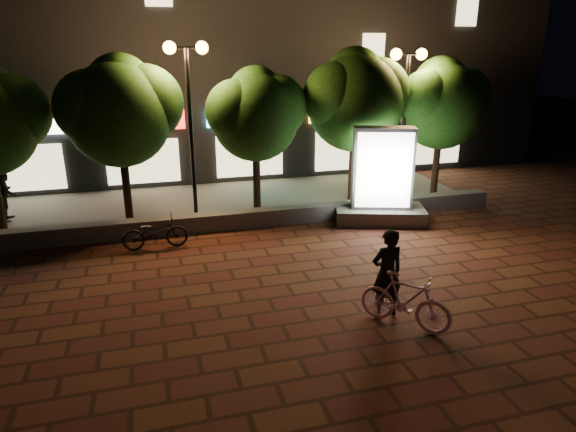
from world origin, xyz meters
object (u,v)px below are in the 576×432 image
object	(u,v)px
tree_left	(120,108)
tree_mid	(256,111)
scooter_parked	(155,232)
tree_right	(356,97)
scooter_pink	(405,301)
street_lamp_left	(188,86)
pedestrian	(6,193)
street_lamp_right	(407,86)
rider	(387,273)
ad_kiosk	(382,184)
tree_far_right	(443,100)

from	to	relation	value
tree_left	tree_mid	distance (m)	4.00
scooter_parked	tree_right	bearing A→B (deg)	-70.09
scooter_pink	street_lamp_left	bearing A→B (deg)	70.03
tree_right	pedestrian	bearing A→B (deg)	175.16
tree_left	pedestrian	bearing A→B (deg)	165.52
tree_mid	street_lamp_right	size ratio (longest dim) A/B	0.90
street_lamp_left	rider	bearing A→B (deg)	-66.71
ad_kiosk	scooter_pink	bearing A→B (deg)	-111.35
scooter_pink	scooter_parked	world-z (taller)	scooter_pink
tree_far_right	pedestrian	bearing A→B (deg)	176.25
scooter_pink	scooter_parked	distance (m)	6.95
street_lamp_left	rider	size ratio (longest dim) A/B	2.84
scooter_parked	pedestrian	bearing A→B (deg)	50.88
scooter_pink	scooter_parked	xyz separation A→B (m)	(-4.47, 5.32, -0.09)
tree_left	tree_mid	world-z (taller)	tree_left
tree_far_right	scooter_pink	distance (m)	9.87
tree_mid	ad_kiosk	world-z (taller)	tree_mid
tree_left	ad_kiosk	world-z (taller)	tree_left
pedestrian	ad_kiosk	bearing A→B (deg)	-107.10
street_lamp_left	scooter_parked	distance (m)	4.39
street_lamp_left	scooter_pink	size ratio (longest dim) A/B	2.88
ad_kiosk	pedestrian	distance (m)	11.33
tree_far_right	street_lamp_left	bearing A→B (deg)	-178.24
ad_kiosk	pedestrian	size ratio (longest dim) A/B	1.73
street_lamp_left	ad_kiosk	bearing A→B (deg)	-18.47
tree_right	street_lamp_right	bearing A→B (deg)	-9.10
rider	ad_kiosk	bearing A→B (deg)	-118.92
tree_mid	rider	world-z (taller)	tree_mid
scooter_parked	pedestrian	xyz separation A→B (m)	(-4.23, 3.38, 0.49)
scooter_parked	pedestrian	size ratio (longest dim) A/B	0.99
tree_left	rider	bearing A→B (deg)	-55.71
tree_left	tree_far_right	size ratio (longest dim) A/B	1.03
street_lamp_left	tree_far_right	bearing A→B (deg)	1.76
scooter_parked	pedestrian	distance (m)	5.44
rider	scooter_parked	xyz separation A→B (m)	(-4.31, 4.82, -0.47)
tree_far_right	street_lamp_left	world-z (taller)	street_lamp_left
tree_mid	ad_kiosk	size ratio (longest dim) A/B	1.52
tree_right	street_lamp_left	bearing A→B (deg)	-177.19
tree_far_right	ad_kiosk	world-z (taller)	tree_far_right
scooter_parked	rider	bearing A→B (deg)	-138.66
street_lamp_left	scooter_parked	bearing A→B (deg)	-120.31
scooter_pink	scooter_parked	size ratio (longest dim) A/B	1.06
scooter_pink	rider	xyz separation A→B (m)	(-0.16, 0.50, 0.37)
pedestrian	scooter_pink	bearing A→B (deg)	-136.82
tree_left	ad_kiosk	xyz separation A→B (m)	(7.36, -2.07, -2.28)
tree_right	ad_kiosk	xyz separation A→B (m)	(0.06, -2.07, -2.40)
tree_mid	pedestrian	world-z (taller)	tree_mid
scooter_pink	street_lamp_right	bearing A→B (deg)	20.18
tree_mid	pedestrian	bearing A→B (deg)	173.06
scooter_pink	rider	bearing A→B (deg)	64.79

